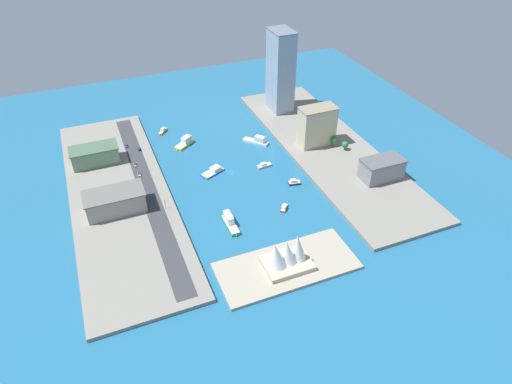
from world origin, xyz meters
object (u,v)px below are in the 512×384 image
object	(u,v)px
hatchback_blue	(126,146)
office_block_beige	(317,126)
yacht_sleek_gray	(264,165)
traffic_light_waterfront	(165,203)
suv_black	(139,149)
catamaran_blue	(214,171)
water_taxi_orange	(163,131)
tugboat_red	(284,208)
tower_tall_glass	(281,71)
ferry_white_commuter	(257,141)
terminal_long_green	(95,155)
patrol_launch_navy	(294,182)
warehouse_low_gray	(382,169)
opera_landmark	(286,255)
ferry_yellow_fast	(185,142)
ferry_green_doubledeck	(230,222)
taxi_yellow_cab	(135,165)
van_white	(139,174)
carpark_squat_concrete	(115,201)
pickup_red	(139,183)

from	to	relation	value
hatchback_blue	office_block_beige	bearing A→B (deg)	159.73
yacht_sleek_gray	traffic_light_waterfront	size ratio (longest dim) A/B	2.01
suv_black	catamaran_blue	bearing A→B (deg)	133.18
water_taxi_orange	suv_black	distance (m)	37.59
tugboat_red	hatchback_blue	bearing A→B (deg)	-54.06
tower_tall_glass	tugboat_red	bearing A→B (deg)	66.71
ferry_white_commuter	tugboat_red	size ratio (longest dim) A/B	2.21
terminal_long_green	water_taxi_orange	bearing A→B (deg)	-151.73
patrol_launch_navy	warehouse_low_gray	distance (m)	67.28
water_taxi_orange	hatchback_blue	bearing A→B (deg)	26.02
catamaran_blue	hatchback_blue	xyz separation A→B (m)	(58.12, -61.88, 2.12)
hatchback_blue	opera_landmark	xyz separation A→B (m)	(-66.79, 176.55, 7.35)
warehouse_low_gray	ferry_yellow_fast	bearing A→B (deg)	-41.00
patrol_launch_navy	ferry_yellow_fast	bearing A→B (deg)	-54.86
patrol_launch_navy	ferry_green_doubledeck	world-z (taller)	ferry_green_doubledeck
terminal_long_green	hatchback_blue	size ratio (longest dim) A/B	7.77
ferry_green_doubledeck	taxi_yellow_cab	xyz separation A→B (m)	(47.20, -93.64, 0.81)
terminal_long_green	traffic_light_waterfront	size ratio (longest dim) A/B	5.78
office_block_beige	traffic_light_waterfront	distance (m)	145.86
warehouse_low_gray	catamaran_blue	bearing A→B (deg)	-26.96
tugboat_red	opera_landmark	bearing A→B (deg)	65.49
van_white	hatchback_blue	bearing A→B (deg)	-87.19
yacht_sleek_gray	taxi_yellow_cab	world-z (taller)	taxi_yellow_cab
office_block_beige	taxi_yellow_cab	world-z (taller)	office_block_beige
ferry_yellow_fast	hatchback_blue	size ratio (longest dim) A/B	4.12
ferry_green_doubledeck	traffic_light_waterfront	size ratio (longest dim) A/B	3.62
ferry_yellow_fast	tower_tall_glass	xyz separation A→B (m)	(-102.68, -27.98, 38.13)
ferry_yellow_fast	office_block_beige	bearing A→B (deg)	156.77
tugboat_red	terminal_long_green	size ratio (longest dim) A/B	0.25
ferry_white_commuter	taxi_yellow_cab	world-z (taller)	ferry_white_commuter
patrol_launch_navy	opera_landmark	size ratio (longest dim) A/B	0.37
warehouse_low_gray	traffic_light_waterfront	world-z (taller)	warehouse_low_gray
patrol_launch_navy	suv_black	bearing A→B (deg)	-41.66
terminal_long_green	suv_black	world-z (taller)	terminal_long_green
terminal_long_green	opera_landmark	bearing A→B (deg)	120.07
patrol_launch_navy	tower_tall_glass	size ratio (longest dim) A/B	0.14
yacht_sleek_gray	tugboat_red	size ratio (longest dim) A/B	1.38
carpark_squat_concrete	van_white	distance (m)	43.36
catamaran_blue	warehouse_low_gray	world-z (taller)	warehouse_low_gray
terminal_long_green	hatchback_blue	bearing A→B (deg)	-148.86
taxi_yellow_cab	traffic_light_waterfront	world-z (taller)	traffic_light_waterfront
ferry_yellow_fast	warehouse_low_gray	distance (m)	166.42
van_white	opera_landmark	size ratio (longest dim) A/B	0.17
traffic_light_waterfront	van_white	bearing A→B (deg)	-78.51
water_taxi_orange	ferry_green_doubledeck	bearing A→B (deg)	95.43
tugboat_red	suv_black	world-z (taller)	suv_black
yacht_sleek_gray	suv_black	xyz separation A→B (m)	(89.34, -59.18, 2.40)
carpark_squat_concrete	pickup_red	size ratio (longest dim) A/B	9.28
ferry_yellow_fast	office_block_beige	xyz separation A→B (m)	(-103.64, 44.47, 17.05)
water_taxi_orange	ferry_yellow_fast	bearing A→B (deg)	114.49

